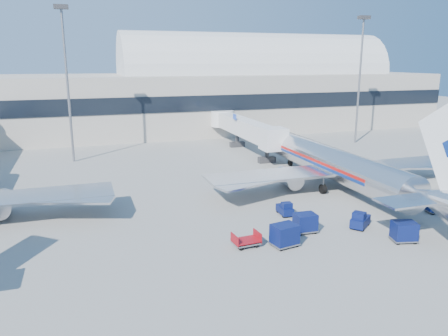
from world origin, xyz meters
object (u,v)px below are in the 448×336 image
object	(u,v)px
tug_left	(285,209)
jetbridge_near	(242,127)
barrier_near	(407,185)
cart_open_red	(246,242)
mast_west	(66,62)
tug_right	(411,198)
mast_east	(361,61)
cart_solo_near	(404,231)
cart_solo_far	(436,205)
tug_lead	(360,220)
cart_train_b	(284,233)
barrier_mid	(429,183)
airliner_main	(339,165)
cart_train_c	(285,235)
cart_train_a	(305,222)

from	to	relation	value
tug_left	jetbridge_near	bearing A→B (deg)	-9.91
barrier_near	jetbridge_near	bearing A→B (deg)	109.85
barrier_near	cart_open_red	distance (m)	26.11
mast_west	barrier_near	world-z (taller)	mast_west
tug_right	cart_open_red	world-z (taller)	tug_right
mast_east	cart_solo_near	xyz separation A→B (m)	(-23.29, -40.76, -13.86)
jetbridge_near	cart_solo_far	bearing A→B (deg)	-78.85
cart_solo_near	cart_open_red	world-z (taller)	cart_solo_near
tug_lead	cart_train_b	size ratio (longest dim) A/B	1.33
cart_train_b	barrier_mid	bearing A→B (deg)	10.30
jetbridge_near	tug_lead	world-z (taller)	jetbridge_near
jetbridge_near	tug_lead	bearing A→B (deg)	-93.80
airliner_main	mast_east	distance (m)	34.51
tug_right	cart_solo_far	world-z (taller)	tug_right
barrier_near	cart_train_c	xyz separation A→B (m)	(-21.31, -10.44, 0.56)
jetbridge_near	cart_train_b	xyz separation A→B (m)	(-10.58, -38.55, -3.08)
tug_left	cart_train_c	size ratio (longest dim) A/B	0.92
tug_right	barrier_near	bearing A→B (deg)	89.55
cart_solo_far	tug_left	bearing A→B (deg)	169.71
barrier_near	tug_lead	xyz separation A→B (m)	(-12.90, -8.85, 0.28)
jetbridge_near	barrier_near	bearing A→B (deg)	-70.15
airliner_main	barrier_mid	size ratio (longest dim) A/B	12.42
cart_solo_near	barrier_mid	bearing A→B (deg)	54.86
airliner_main	tug_left	bearing A→B (deg)	-148.29
cart_train_b	cart_solo_far	distance (m)	17.90
jetbridge_near	barrier_mid	distance (m)	32.09
cart_train_a	cart_solo_near	size ratio (longest dim) A/B	0.88
cart_train_c	cart_solo_far	size ratio (longest dim) A/B	1.30
mast_west	tug_lead	xyz separation A→B (m)	(25.10, -36.85, -14.06)
airliner_main	mast_east	world-z (taller)	mast_east
tug_right	mast_east	bearing A→B (deg)	101.28
airliner_main	cart_train_a	world-z (taller)	airliner_main
airliner_main	barrier_near	xyz separation A→B (m)	(8.00, -2.51, -2.48)
barrier_mid	cart_train_b	world-z (taller)	cart_train_b
mast_east	barrier_near	xyz separation A→B (m)	(-12.00, -28.00, -14.34)
barrier_near	cart_train_c	size ratio (longest dim) A/B	1.24
cart_train_c	cart_solo_far	world-z (taller)	cart_train_c
cart_train_b	barrier_near	bearing A→B (deg)	13.34
barrier_mid	tug_right	xyz separation A→B (m)	(-7.08, -4.96, 0.27)
barrier_mid	tug_left	size ratio (longest dim) A/B	1.35
jetbridge_near	cart_train_c	bearing A→B (deg)	-105.54
barrier_mid	barrier_near	bearing A→B (deg)	180.00
airliner_main	cart_solo_near	bearing A→B (deg)	-102.15
mast_east	cart_train_a	bearing A→B (deg)	-129.80
tug_lead	tug_left	distance (m)	7.25
mast_west	cart_train_b	xyz separation A→B (m)	(17.02, -37.74, -13.95)
barrier_near	cart_train_c	bearing A→B (deg)	-153.90
airliner_main	tug_left	world-z (taller)	airliner_main
mast_east	tug_lead	distance (m)	46.65
barrier_near	cart_train_b	size ratio (longest dim) A/B	1.48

